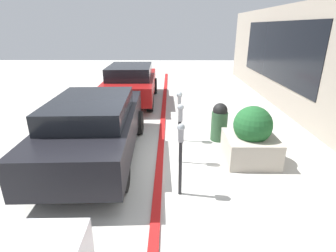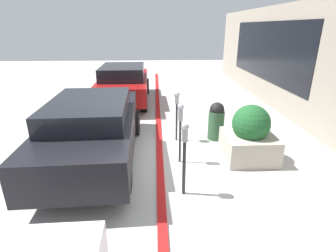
% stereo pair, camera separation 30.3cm
% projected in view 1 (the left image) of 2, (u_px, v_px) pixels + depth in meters
% --- Properties ---
extents(ground_plane, '(40.00, 40.00, 0.00)m').
position_uv_depth(ground_plane, '(163.00, 161.00, 6.24)').
color(ground_plane, beige).
extents(curb_strip, '(24.50, 0.16, 0.04)m').
position_uv_depth(curb_strip, '(160.00, 161.00, 6.23)').
color(curb_strip, red).
rests_on(curb_strip, ground_plane).
extents(parking_meter_nearest, '(0.16, 0.14, 1.44)m').
position_uv_depth(parking_meter_nearest, '(181.00, 147.00, 4.68)').
color(parking_meter_nearest, '#232326').
rests_on(parking_meter_nearest, ground_plane).
extents(parking_meter_second, '(0.17, 0.15, 1.43)m').
position_uv_depth(parking_meter_second, '(180.00, 119.00, 5.83)').
color(parking_meter_second, '#232326').
rests_on(parking_meter_second, ground_plane).
extents(parking_meter_middle, '(0.19, 0.16, 1.40)m').
position_uv_depth(parking_meter_middle, '(179.00, 104.00, 7.02)').
color(parking_meter_middle, '#232326').
rests_on(parking_meter_middle, ground_plane).
extents(planter_box, '(1.17, 1.17, 1.34)m').
position_uv_depth(planter_box, '(251.00, 138.00, 6.10)').
color(planter_box, '#B2A899').
rests_on(planter_box, ground_plane).
extents(parked_car_middle, '(4.76, 2.06, 1.51)m').
position_uv_depth(parked_car_middle, '(95.00, 126.00, 6.19)').
color(parked_car_middle, black).
rests_on(parked_car_middle, ground_plane).
extents(parked_car_rear, '(4.69, 2.03, 1.54)m').
position_uv_depth(parked_car_rear, '(131.00, 82.00, 10.97)').
color(parked_car_rear, maroon).
rests_on(parked_car_rear, ground_plane).
extents(trash_bin, '(0.44, 0.44, 1.07)m').
position_uv_depth(trash_bin, '(219.00, 122.00, 7.25)').
color(trash_bin, '#2D5133').
rests_on(trash_bin, ground_plane).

